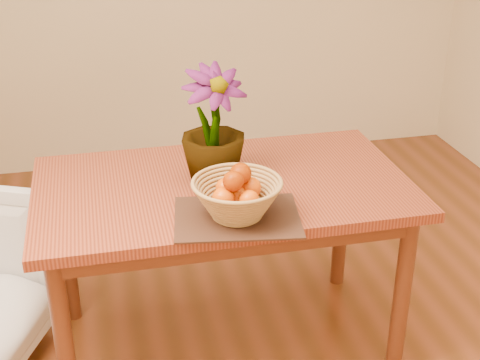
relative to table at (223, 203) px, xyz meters
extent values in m
cube|color=maroon|center=(0.00, 0.00, 0.07)|extent=(1.40, 0.80, 0.04)
cube|color=#502512|center=(0.00, 0.00, 0.01)|extent=(1.28, 0.68, 0.08)
cylinder|color=#502512|center=(-0.62, -0.32, -0.31)|extent=(0.06, 0.06, 0.71)
cylinder|color=#502512|center=(0.62, -0.32, -0.31)|extent=(0.06, 0.06, 0.71)
cylinder|color=#502512|center=(-0.62, 0.32, -0.31)|extent=(0.06, 0.06, 0.71)
cylinder|color=#502512|center=(0.62, 0.32, -0.31)|extent=(0.06, 0.06, 0.71)
cube|color=#311B11|center=(-0.01, -0.28, 0.09)|extent=(0.46, 0.38, 0.01)
cylinder|color=#A27643|center=(-0.01, -0.28, 0.10)|extent=(0.15, 0.15, 0.01)
sphere|color=#DF5E03|center=(-0.01, -0.28, 0.18)|extent=(0.06, 0.06, 0.06)
sphere|color=#DF5E03|center=(0.05, -0.25, 0.18)|extent=(0.07, 0.07, 0.07)
sphere|color=#DF5E03|center=(-0.04, -0.22, 0.18)|extent=(0.07, 0.07, 0.07)
sphere|color=#DF5E03|center=(-0.06, -0.31, 0.18)|extent=(0.07, 0.07, 0.07)
sphere|color=#DF5E03|center=(0.02, -0.33, 0.18)|extent=(0.07, 0.07, 0.07)
sphere|color=#DF5E03|center=(0.01, -0.25, 0.24)|extent=(0.07, 0.07, 0.07)
sphere|color=#DF5E03|center=(-0.02, -0.30, 0.24)|extent=(0.07, 0.07, 0.07)
sphere|color=#DF5E03|center=(0.01, -0.25, 0.24)|extent=(0.07, 0.07, 0.07)
sphere|color=#DF5E03|center=(-0.02, -0.30, 0.24)|extent=(0.07, 0.07, 0.07)
imported|color=#1D4C15|center=(-0.03, 0.03, 0.31)|extent=(0.30, 0.30, 0.44)
camera|label=1|loc=(-0.43, -2.21, 1.19)|focal=50.00mm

